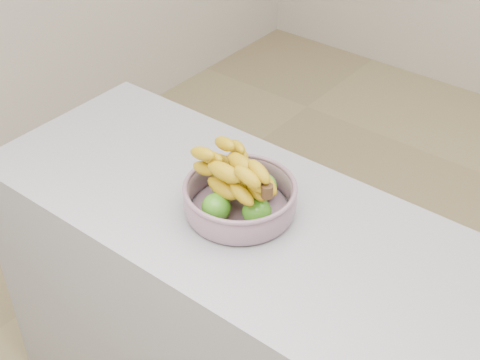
# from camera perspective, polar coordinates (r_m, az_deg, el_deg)

# --- Properties ---
(ground) EXTENTS (4.00, 4.00, 0.00)m
(ground) POSITION_cam_1_polar(r_m,az_deg,el_deg) (2.62, 13.44, -13.59)
(ground) COLOR #8D7F56
(ground) RESTS_ON ground
(fruit_bowl) EXTENTS (0.29, 0.29, 0.17)m
(fruit_bowl) POSITION_cam_1_polar(r_m,az_deg,el_deg) (1.66, -0.04, -1.20)
(fruit_bowl) COLOR #8B96A7
(fruit_bowl) RESTS_ON counter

